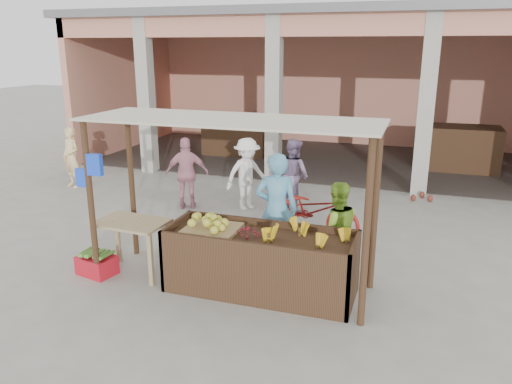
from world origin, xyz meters
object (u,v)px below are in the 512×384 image
(red_crate, at_px, (97,265))
(vendor_green, at_px, (336,228))
(vendor_blue, at_px, (276,206))
(fruit_stall, at_px, (260,264))
(motorcycle, at_px, (312,209))
(side_table, at_px, (132,230))

(red_crate, distance_m, vendor_green, 3.60)
(vendor_blue, bearing_deg, fruit_stall, 78.31)
(red_crate, distance_m, motorcycle, 3.77)
(fruit_stall, height_order, vendor_green, vendor_green)
(motorcycle, bearing_deg, vendor_blue, -177.65)
(fruit_stall, distance_m, motorcycle, 2.34)
(fruit_stall, bearing_deg, vendor_green, 39.67)
(vendor_green, relative_size, motorcycle, 0.81)
(vendor_blue, xyz_separation_m, motorcycle, (0.26, 1.40, -0.46))
(vendor_green, bearing_deg, side_table, -11.03)
(fruit_stall, xyz_separation_m, vendor_blue, (-0.04, 0.92, 0.56))
(red_crate, bearing_deg, vendor_green, 29.50)
(fruit_stall, relative_size, motorcycle, 1.36)
(fruit_stall, bearing_deg, red_crate, -173.95)
(side_table, bearing_deg, motorcycle, 51.06)
(vendor_green, height_order, motorcycle, vendor_green)
(fruit_stall, height_order, side_table, side_table)
(fruit_stall, bearing_deg, side_table, -178.66)
(side_table, xyz_separation_m, vendor_blue, (1.94, 0.96, 0.27))
(fruit_stall, distance_m, vendor_blue, 1.07)
(red_crate, bearing_deg, vendor_blue, 38.62)
(fruit_stall, relative_size, red_crate, 4.80)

